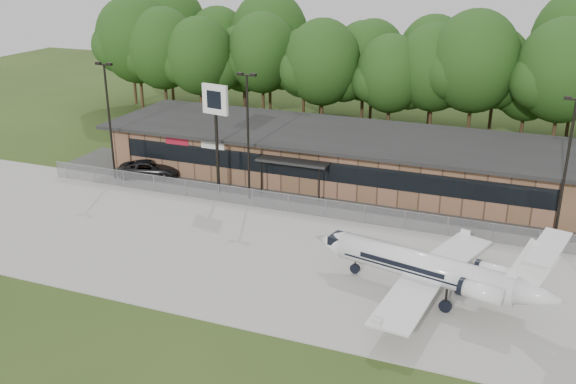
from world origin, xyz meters
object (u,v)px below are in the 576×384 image
at_px(suv, 149,169).
at_px(terminal, 337,155).
at_px(business_jet, 432,270).
at_px(pole_sign, 216,111).

bearing_deg(suv, terminal, -90.89).
relative_size(terminal, business_jet, 2.76).
xyz_separation_m(business_jet, suv, (-26.89, 12.09, -1.05)).
height_order(business_jet, suv, business_jet).
distance_m(terminal, business_jet, 21.19).
xyz_separation_m(terminal, pole_sign, (-7.93, -7.14, 4.77)).
bearing_deg(pole_sign, business_jet, -17.95).
bearing_deg(terminal, suv, -159.56).
distance_m(suv, pole_sign, 9.90).
bearing_deg(business_jet, suv, 168.23).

